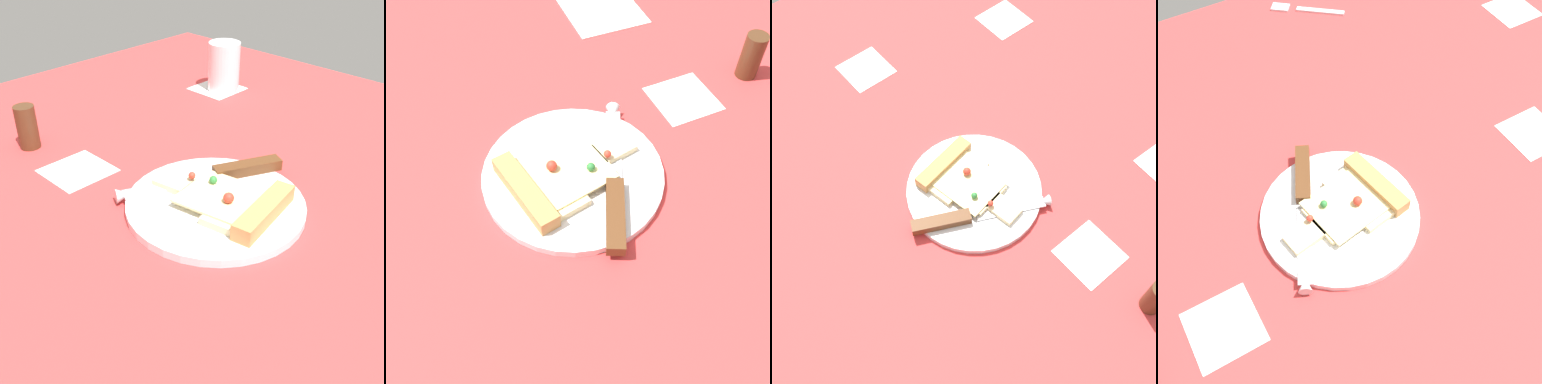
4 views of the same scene
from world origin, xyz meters
TOP-DOWN VIEW (x-y plane):
  - ground_plane at (-0.01, 0.02)cm, footprint 129.02×129.02cm
  - plate at (-5.31, -1.02)cm, footprint 23.43×23.43cm
  - pizza_slice at (-5.76, 1.55)cm, footprint 12.59×18.48cm
  - knife at (-9.81, -4.69)cm, footprint 22.48×12.45cm
  - fork at (-53.10, 17.34)cm, footprint 11.01×13.03cm

SIDE VIEW (x-z plane):
  - ground_plane at x=-0.01cm, z-range -3.00..0.00cm
  - fork at x=-53.10cm, z-range 0.00..0.80cm
  - plate at x=-5.31cm, z-range 0.00..1.12cm
  - knife at x=-9.81cm, z-range 0.50..2.95cm
  - pizza_slice at x=-5.76cm, z-range 0.57..3.26cm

